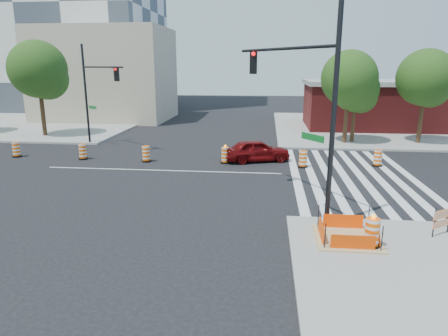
% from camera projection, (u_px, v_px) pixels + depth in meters
% --- Properties ---
extents(ground, '(120.00, 120.00, 0.00)m').
position_uv_depth(ground, '(162.00, 170.00, 23.56)').
color(ground, black).
rests_on(ground, ground).
extents(sidewalk_ne, '(22.00, 22.00, 0.15)m').
position_uv_depth(sidewalk_ne, '(389.00, 128.00, 39.00)').
color(sidewalk_ne, gray).
rests_on(sidewalk_ne, ground).
extents(sidewalk_nw, '(22.00, 22.00, 0.15)m').
position_uv_depth(sidewalk_nw, '(41.00, 122.00, 42.73)').
color(sidewalk_nw, gray).
rests_on(sidewalk_nw, ground).
extents(crosswalk_east, '(6.75, 13.50, 0.01)m').
position_uv_depth(crosswalk_east, '(352.00, 176.00, 22.42)').
color(crosswalk_east, silver).
rests_on(crosswalk_east, ground).
extents(lane_centerline, '(14.00, 0.12, 0.01)m').
position_uv_depth(lane_centerline, '(162.00, 170.00, 23.56)').
color(lane_centerline, silver).
rests_on(lane_centerline, ground).
extents(excavation_pit, '(2.20, 2.20, 0.90)m').
position_uv_depth(excavation_pit, '(347.00, 237.00, 13.91)').
color(excavation_pit, tan).
rests_on(excavation_pit, ground).
extents(brick_storefront, '(16.50, 8.50, 4.60)m').
position_uv_depth(brick_storefront, '(391.00, 105.00, 38.44)').
color(brick_storefront, maroon).
rests_on(brick_storefront, ground).
extents(beige_midrise, '(14.00, 10.00, 10.00)m').
position_uv_depth(beige_midrise, '(106.00, 74.00, 44.72)').
color(beige_midrise, tan).
rests_on(beige_midrise, ground).
extents(red_coupe, '(4.52, 2.91, 1.43)m').
position_uv_depth(red_coupe, '(257.00, 150.00, 25.65)').
color(red_coupe, '#610809').
rests_on(red_coupe, ground).
extents(signal_pole_se, '(3.77, 5.32, 8.43)m').
position_uv_depth(signal_pole_se, '(303.00, 88.00, 15.62)').
color(signal_pole_se, black).
rests_on(signal_pole_se, ground).
extents(signal_pole_nw, '(4.44, 3.62, 7.41)m').
position_uv_depth(signal_pole_nw, '(95.00, 86.00, 29.24)').
color(signal_pole_nw, black).
rests_on(signal_pole_nw, ground).
extents(pit_drum, '(0.59, 0.59, 1.16)m').
position_uv_depth(pit_drum, '(372.00, 234.00, 13.18)').
color(pit_drum, black).
rests_on(pit_drum, ground).
extents(barricade, '(0.80, 0.58, 1.12)m').
position_uv_depth(barricade, '(442.00, 219.00, 14.13)').
color(barricade, '#FF5F05').
rests_on(barricade, ground).
extents(tree_north_b, '(4.74, 4.74, 8.06)m').
position_uv_depth(tree_north_b, '(39.00, 73.00, 33.16)').
color(tree_north_b, '#382314').
rests_on(tree_north_b, ground).
extents(tree_north_c, '(4.22, 4.22, 7.18)m').
position_uv_depth(tree_north_c, '(349.00, 82.00, 30.17)').
color(tree_north_c, '#382314').
rests_on(tree_north_c, ground).
extents(tree_north_d, '(3.53, 3.53, 5.99)m').
position_uv_depth(tree_north_d, '(356.00, 92.00, 30.78)').
color(tree_north_d, '#382314').
rests_on(tree_north_d, ground).
extents(tree_north_e, '(4.27, 4.27, 7.26)m').
position_uv_depth(tree_north_e, '(426.00, 81.00, 30.05)').
color(tree_north_e, '#382314').
rests_on(tree_north_e, ground).
extents(median_drum_0, '(0.60, 0.60, 1.02)m').
position_uv_depth(median_drum_0, '(16.00, 150.00, 26.89)').
color(median_drum_0, black).
rests_on(median_drum_0, ground).
extents(median_drum_1, '(0.60, 0.60, 1.02)m').
position_uv_depth(median_drum_1, '(83.00, 152.00, 26.22)').
color(median_drum_1, black).
rests_on(median_drum_1, ground).
extents(median_drum_2, '(0.60, 0.60, 1.02)m').
position_uv_depth(median_drum_2, '(146.00, 154.00, 25.55)').
color(median_drum_2, black).
rests_on(median_drum_2, ground).
extents(median_drum_3, '(0.60, 0.60, 1.18)m').
position_uv_depth(median_drum_3, '(225.00, 156.00, 25.17)').
color(median_drum_3, black).
rests_on(median_drum_3, ground).
extents(median_drum_4, '(0.60, 0.60, 1.02)m').
position_uv_depth(median_drum_4, '(303.00, 160.00, 24.15)').
color(median_drum_4, black).
rests_on(median_drum_4, ground).
extents(median_drum_5, '(0.60, 0.60, 1.02)m').
position_uv_depth(median_drum_5, '(378.00, 159.00, 24.42)').
color(median_drum_5, black).
rests_on(median_drum_5, ground).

